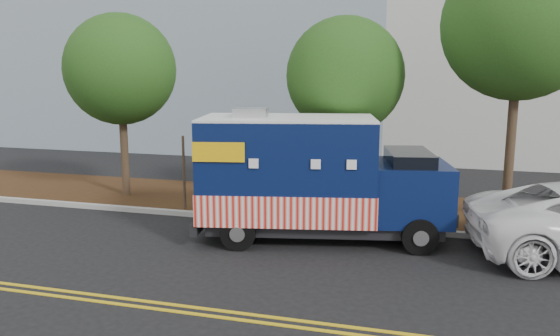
# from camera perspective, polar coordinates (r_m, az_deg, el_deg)

# --- Properties ---
(ground) EXTENTS (120.00, 120.00, 0.00)m
(ground) POSITION_cam_1_polar(r_m,az_deg,el_deg) (14.49, -1.89, -7.24)
(ground) COLOR black
(ground) RESTS_ON ground
(curb) EXTENTS (120.00, 0.18, 0.15)m
(curb) POSITION_cam_1_polar(r_m,az_deg,el_deg) (15.75, -0.35, -5.50)
(curb) COLOR #9E9E99
(curb) RESTS_ON ground
(mulch_strip) EXTENTS (120.00, 4.00, 0.15)m
(mulch_strip) POSITION_cam_1_polar(r_m,az_deg,el_deg) (17.71, 1.53, -3.71)
(mulch_strip) COLOR #321A0E
(mulch_strip) RESTS_ON ground
(centerline_near) EXTENTS (120.00, 0.10, 0.01)m
(centerline_near) POSITION_cam_1_polar(r_m,az_deg,el_deg) (10.61, -9.38, -14.13)
(centerline_near) COLOR gold
(centerline_near) RESTS_ON ground
(centerline_far) EXTENTS (120.00, 0.10, 0.01)m
(centerline_far) POSITION_cam_1_polar(r_m,az_deg,el_deg) (10.40, -9.98, -14.66)
(centerline_far) COLOR gold
(centerline_far) RESTS_ON ground
(tree_a) EXTENTS (3.62, 3.62, 6.16)m
(tree_a) POSITION_cam_1_polar(r_m,az_deg,el_deg) (18.86, -16.35, 9.83)
(tree_a) COLOR #38281C
(tree_a) RESTS_ON ground
(tree_b) EXTENTS (3.51, 3.51, 5.92)m
(tree_b) POSITION_cam_1_polar(r_m,az_deg,el_deg) (16.59, 6.82, 9.51)
(tree_b) COLOR #38281C
(tree_b) RESTS_ON ground
(tree_c) EXTENTS (4.12, 4.12, 7.62)m
(tree_c) POSITION_cam_1_polar(r_m,az_deg,el_deg) (16.41, 23.76, 13.59)
(tree_c) COLOR #38281C
(tree_c) RESTS_ON ground
(sign_post) EXTENTS (0.06, 0.06, 2.40)m
(sign_post) POSITION_cam_1_polar(r_m,az_deg,el_deg) (16.76, -10.00, -0.74)
(sign_post) COLOR #473828
(sign_post) RESTS_ON ground
(food_truck) EXTENTS (6.76, 3.58, 3.39)m
(food_truck) POSITION_cam_1_polar(r_m,az_deg,el_deg) (14.05, 3.09, -1.33)
(food_truck) COLOR black
(food_truck) RESTS_ON ground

